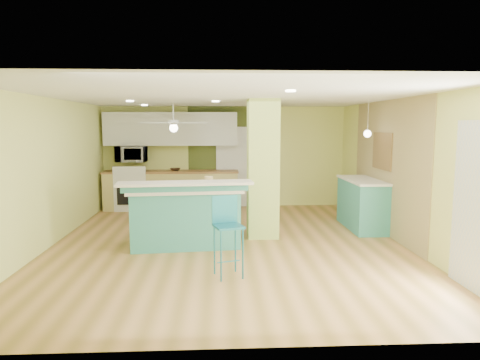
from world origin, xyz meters
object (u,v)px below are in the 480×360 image
at_px(side_counter, 363,204).
at_px(fruit_bowl, 175,170).
at_px(canister, 209,182).
at_px(peninsula, 186,215).
at_px(bar_stool, 227,223).

relative_size(side_counter, fruit_bowl, 5.95).
distance_m(fruit_bowl, canister, 3.27).
xyz_separation_m(side_counter, fruit_bowl, (-3.90, 2.17, 0.48)).
xyz_separation_m(peninsula, fruit_bowl, (-0.49, 3.23, 0.44)).
bearing_deg(bar_stool, peninsula, 97.29).
height_order(bar_stool, canister, canister).
distance_m(peninsula, canister, 0.69).
relative_size(side_counter, canister, 8.51).
distance_m(bar_stool, canister, 1.65).
distance_m(bar_stool, fruit_bowl, 4.88).
bearing_deg(canister, fruit_bowl, 105.65).
distance_m(peninsula, fruit_bowl, 3.29).
bearing_deg(bar_stool, canister, 83.13).
bearing_deg(bar_stool, fruit_bowl, 87.06).
xyz_separation_m(peninsula, bar_stool, (0.67, -1.51, 0.20)).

